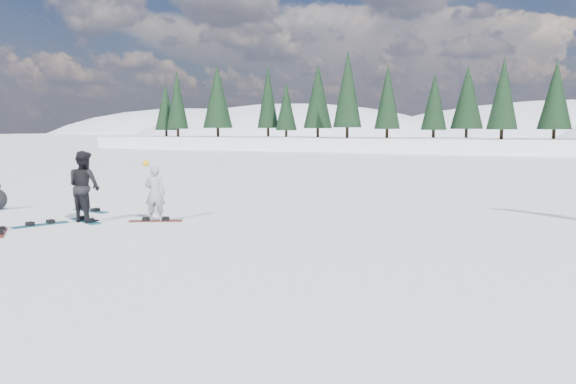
% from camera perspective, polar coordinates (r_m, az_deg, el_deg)
% --- Properties ---
extents(ground, '(420.00, 420.00, 0.00)m').
position_cam_1_polar(ground, '(15.30, -17.24, -3.84)').
color(ground, white).
rests_on(ground, ground).
extents(alpine_backdrop, '(412.50, 227.00, 53.20)m').
position_cam_1_polar(alpine_backdrop, '(202.29, 17.95, 1.48)').
color(alpine_backdrop, white).
rests_on(alpine_backdrop, ground).
extents(snowboarder_woman, '(0.69, 0.58, 1.77)m').
position_cam_1_polar(snowboarder_woman, '(16.47, -13.37, -0.10)').
color(snowboarder_woman, '#9A9B9F').
rests_on(snowboarder_woman, ground).
extents(snowboarder_man, '(1.10, 0.92, 2.04)m').
position_cam_1_polar(snowboarder_man, '(17.00, -20.00, 0.54)').
color(snowboarder_man, black).
rests_on(snowboarder_man, ground).
extents(snowboard_woman, '(1.46, 0.94, 0.03)m').
position_cam_1_polar(snowboard_woman, '(16.58, -13.28, -2.88)').
color(snowboard_woman, '#973621').
rests_on(snowboard_woman, ground).
extents(snowboard_man, '(1.49, 0.85, 0.03)m').
position_cam_1_polar(snowboard_man, '(17.13, -19.87, -2.80)').
color(snowboard_man, teal).
rests_on(snowboard_man, ground).
extents(snowboard_loose_a, '(0.80, 1.50, 0.03)m').
position_cam_1_polar(snowboard_loose_a, '(16.94, -23.84, -3.07)').
color(snowboard_loose_a, '#186B85').
rests_on(snowboard_loose_a, ground).
extents(snowboard_loose_c, '(1.53, 0.58, 0.03)m').
position_cam_1_polar(snowboard_loose_c, '(19.19, -19.45, -1.82)').
color(snowboard_loose_c, '#16597A').
rests_on(snowboard_loose_c, ground).
extents(snowboard_loose_b, '(1.28, 1.24, 0.03)m').
position_cam_1_polar(snowboard_loose_b, '(16.11, -27.23, -3.71)').
color(snowboard_loose_b, maroon).
rests_on(snowboard_loose_b, ground).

